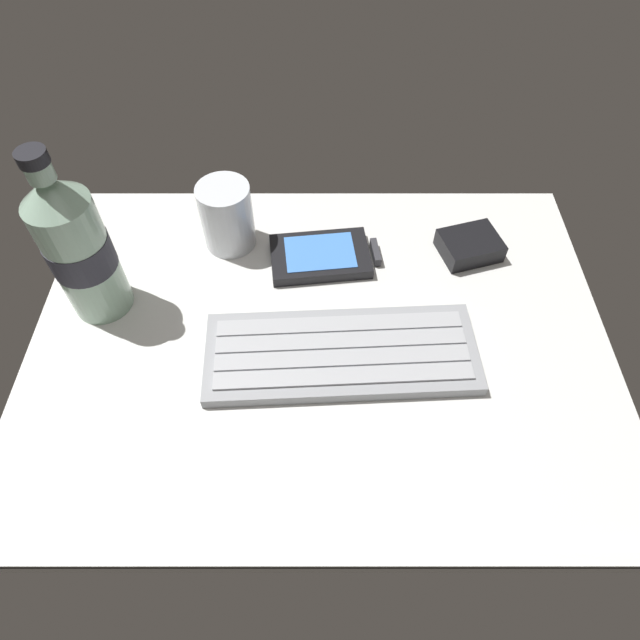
% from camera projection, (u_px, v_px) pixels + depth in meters
% --- Properties ---
extents(ground_plane, '(0.64, 0.48, 0.03)m').
position_uv_depth(ground_plane, '(320.00, 343.00, 0.61)').
color(ground_plane, silver).
extents(keyboard, '(0.30, 0.12, 0.02)m').
position_uv_depth(keyboard, '(341.00, 353.00, 0.58)').
color(keyboard, '#93969B').
rests_on(keyboard, ground_plane).
extents(handheld_device, '(0.13, 0.09, 0.02)m').
position_uv_depth(handheld_device, '(325.00, 256.00, 0.67)').
color(handheld_device, black).
rests_on(handheld_device, ground_plane).
extents(juice_cup, '(0.06, 0.06, 0.09)m').
position_uv_depth(juice_cup, '(227.00, 218.00, 0.66)').
color(juice_cup, silver).
rests_on(juice_cup, ground_plane).
extents(water_bottle, '(0.07, 0.07, 0.21)m').
position_uv_depth(water_bottle, '(78.00, 248.00, 0.56)').
color(water_bottle, '#9EC1A8').
rests_on(water_bottle, ground_plane).
extents(charger_block, '(0.08, 0.07, 0.02)m').
position_uv_depth(charger_block, '(469.00, 245.00, 0.67)').
color(charger_block, black).
rests_on(charger_block, ground_plane).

